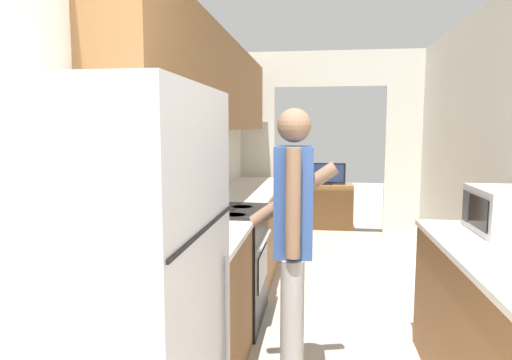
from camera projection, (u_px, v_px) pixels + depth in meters
The scene contains 9 objects.
wall_left at pixel (184, 125), 3.35m from camera, with size 0.38×7.62×2.50m.
wall_far_with_doorway at pixel (329, 135), 5.95m from camera, with size 2.73×0.06×2.50m.
counter_left at pixel (234, 249), 4.08m from camera, with size 0.62×3.96×0.89m.
refrigerator at pixel (111, 328), 1.58m from camera, with size 0.71×0.80×1.66m.
range_oven at pixel (223, 265), 3.59m from camera, with size 0.66×0.78×1.03m.
person at pixel (293, 245), 2.54m from camera, with size 0.52×0.38×1.63m.
microwave at pixel (504, 211), 2.73m from camera, with size 0.33×0.53×0.28m.
tv_cabinet at pixel (322, 206), 6.96m from camera, with size 0.93×0.42×0.67m.
television at pixel (322, 174), 6.86m from camera, with size 0.69×0.16×0.32m.
Camera 1 is at (-0.12, -0.80, 1.52)m, focal length 32.00 mm.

